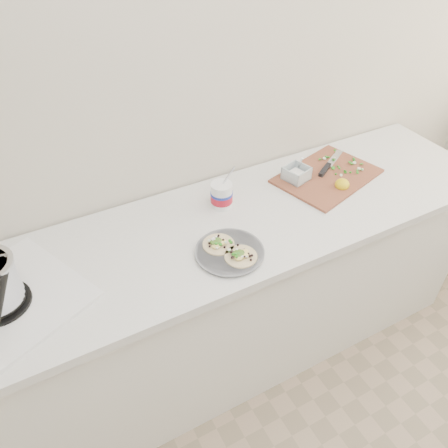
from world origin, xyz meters
name	(u,v)px	position (x,y,z in m)	size (l,w,h in m)	color
counter	(235,290)	(0.00, 1.43, 0.45)	(2.44, 0.66, 0.90)	white
taco_plate	(230,250)	(-0.13, 1.26, 0.92)	(0.26, 0.26, 0.04)	slate
tub	(222,193)	(-0.01, 1.53, 0.97)	(0.10, 0.10, 0.21)	white
cutboard	(324,173)	(0.51, 1.50, 0.92)	(0.54, 0.44, 0.07)	brown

